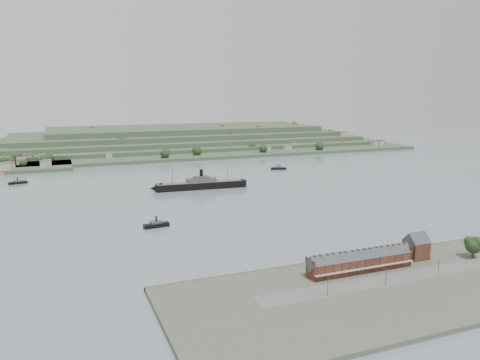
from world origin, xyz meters
name	(u,v)px	position (x,y,z in m)	size (l,w,h in m)	color
ground	(246,200)	(0.00, 0.00, 0.00)	(1400.00, 1400.00, 0.00)	slate
near_shore	(403,284)	(0.00, -186.75, 1.01)	(220.00, 80.00, 2.60)	#4C5142
terrace_row	(360,261)	(-10.00, -168.02, 6.84)	(55.60, 9.80, 11.07)	#4D241B
gabled_building	(416,247)	(27.50, -164.00, 8.19)	(10.40, 10.18, 14.09)	#4D241B
far_peninsula	(169,140)	(27.91, 393.10, 11.88)	(760.00, 309.00, 30.00)	#334830
steamship	(197,185)	(-24.31, 57.02, 3.99)	(90.16, 15.93, 21.62)	black
tugboat	(156,225)	(-84.39, -51.51, 1.84)	(17.17, 6.41, 7.54)	black
ferry_west	(18,182)	(-177.94, 145.10, 1.52)	(17.44, 8.48, 6.31)	black
ferry_east	(278,168)	(93.70, 129.32, 1.58)	(18.15, 10.41, 6.57)	black
fig_tree	(475,244)	(55.75, -174.85, 9.22)	(10.59, 9.17, 11.82)	#3E2E1C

